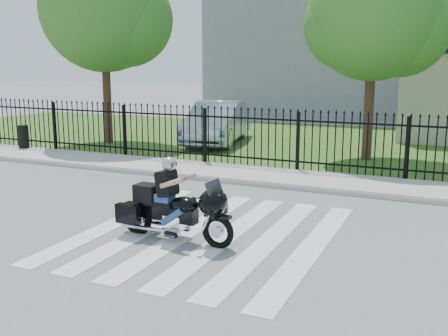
% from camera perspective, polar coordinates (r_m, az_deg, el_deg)
% --- Properties ---
extents(ground, '(120.00, 120.00, 0.00)m').
position_cam_1_polar(ground, '(10.07, -1.70, -7.15)').
color(ground, slate).
rests_on(ground, ground).
extents(crosswalk, '(5.00, 5.50, 0.01)m').
position_cam_1_polar(crosswalk, '(10.06, -1.70, -7.12)').
color(crosswalk, silver).
rests_on(crosswalk, ground).
extents(sidewalk, '(40.00, 2.00, 0.12)m').
position_cam_1_polar(sidewalk, '(14.55, 6.85, -1.09)').
color(sidewalk, '#ADAAA3').
rests_on(sidewalk, ground).
extents(curb, '(40.00, 0.12, 0.12)m').
position_cam_1_polar(curb, '(13.62, 5.60, -1.94)').
color(curb, '#ADAAA3').
rests_on(curb, ground).
extents(grass_strip, '(40.00, 12.00, 0.02)m').
position_cam_1_polar(grass_strip, '(21.24, 12.47, 2.58)').
color(grass_strip, '#2D581E').
rests_on(grass_strip, ground).
extents(iron_fence, '(26.00, 0.04, 1.80)m').
position_cam_1_polar(iron_fence, '(15.34, 8.04, 2.73)').
color(iron_fence, black).
rests_on(iron_fence, ground).
extents(tree_left, '(4.80, 4.80, 7.58)m').
position_cam_1_polar(tree_left, '(21.34, -13.01, 16.51)').
color(tree_left, '#382316').
rests_on(tree_left, ground).
extents(tree_mid, '(4.20, 4.20, 6.78)m').
position_cam_1_polar(tree_mid, '(17.84, 16.00, 15.76)').
color(tree_mid, '#382316').
rests_on(tree_mid, ground).
extents(building_tall, '(15.00, 10.00, 12.00)m').
position_cam_1_polar(building_tall, '(35.42, 12.77, 15.78)').
color(building_tall, gray).
rests_on(building_tall, ground).
extents(motorcycle_rider, '(2.39, 0.81, 1.58)m').
position_cam_1_polar(motorcycle_rider, '(9.60, -5.67, -4.10)').
color(motorcycle_rider, black).
rests_on(motorcycle_rider, ground).
extents(parked_car, '(2.70, 5.28, 1.66)m').
position_cam_1_polar(parked_car, '(20.77, -0.74, 4.99)').
color(parked_car, '#97A8BF').
rests_on(parked_car, grass_strip).
extents(litter_bin, '(0.48, 0.48, 0.83)m').
position_cam_1_polar(litter_bin, '(20.43, -20.99, 3.22)').
color(litter_bin, black).
rests_on(litter_bin, sidewalk).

